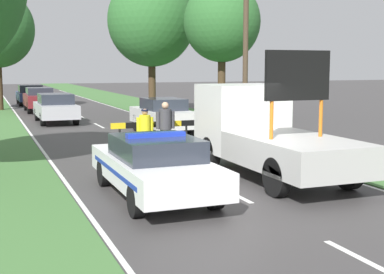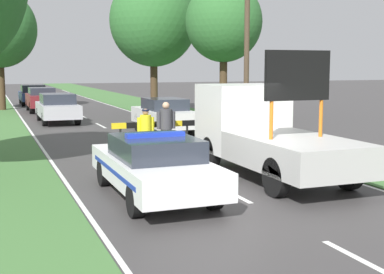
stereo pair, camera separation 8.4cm
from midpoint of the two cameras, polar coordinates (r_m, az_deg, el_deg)
The scene contains 20 objects.
ground_plane at distance 12.42m, azimuth 3.90°, elevation -5.90°, with size 160.00×160.00×0.00m, color #3D3A3A.
lane_markings at distance 31.25m, azimuth -11.75°, elevation 2.12°, with size 6.88×71.54×0.01m.
grass_verge_right at distance 32.91m, azimuth -1.93°, elevation 2.56°, with size 4.48×120.00×0.03m.
police_car at distance 11.88m, azimuth -4.23°, elevation -3.01°, with size 1.87×4.82×1.46m.
work_truck at distance 14.43m, azimuth 7.46°, elevation 0.56°, with size 2.19×5.81×3.26m.
road_barrier at distance 17.68m, azimuth -4.24°, elevation 1.05°, with size 2.88×0.08×1.07m.
police_officer at distance 17.05m, azimuth -5.18°, elevation 0.91°, with size 0.56×0.35×1.55m.
pedestrian_civilian at distance 17.20m, azimuth -3.00°, elevation 1.35°, with size 0.63×0.40×1.75m.
traffic_cone_near_police at distance 16.57m, azimuth -7.67°, elevation -1.47°, with size 0.45×0.45×0.62m.
traffic_cone_centre_front at distance 17.74m, azimuth 5.03°, elevation -0.93°, with size 0.40×0.40×0.56m.
traffic_cone_near_truck at distance 18.38m, azimuth 4.17°, elevation -0.56°, with size 0.43×0.43×0.59m.
traffic_cone_behind_barrier at distance 18.65m, azimuth -6.76°, elevation -0.53°, with size 0.40×0.40×0.56m.
traffic_cone_lane_edge at distance 15.65m, azimuth -8.21°, elevation -1.86°, with size 0.50×0.50×0.69m.
queued_car_van_white at distance 22.90m, azimuth -3.26°, elevation 2.36°, with size 1.74×4.39×1.53m.
queued_car_sedan_silver at distance 28.26m, azimuth -14.43°, elevation 3.04°, with size 1.82×4.52×1.50m.
queued_car_wagon_maroon at distance 35.37m, azimuth -16.03°, elevation 3.92°, with size 1.72×4.37×1.54m.
queued_car_hatch_blue at distance 42.04m, azimuth -16.91°, elevation 4.37°, with size 1.86×4.58×1.49m.
roadside_tree_near_right at distance 32.07m, azimuth -4.43°, elevation 12.26°, with size 5.13×5.13×8.23m.
roadside_tree_mid_right at distance 28.01m, azimuth 3.13°, elevation 12.13°, with size 3.94×3.94×7.22m.
utility_pole at distance 20.52m, azimuth 5.62°, elevation 9.78°, with size 1.20×0.20×7.16m.
Camera 1 is at (-5.21, -10.90, 2.89)m, focal length 50.00 mm.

